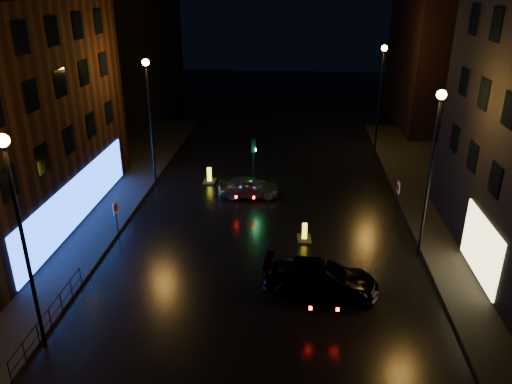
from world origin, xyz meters
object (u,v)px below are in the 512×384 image
road_sign_right (398,190)px  silver_hatchback (248,187)px  traffic_signal (253,182)px  road_sign_left (116,211)px  bollard_near (304,236)px  dark_sedan (321,278)px  bollard_far (210,179)px

road_sign_right → silver_hatchback: bearing=-17.2°
traffic_signal → road_sign_right: (8.70, -3.21, 1.04)m
traffic_signal → road_sign_right: size_ratio=1.67×
road_sign_left → road_sign_right: bearing=19.9°
silver_hatchback → bollard_near: silver_hatchback is taller
bollard_near → road_sign_right: bearing=29.6°
silver_hatchback → road_sign_right: (8.92, -1.96, 0.89)m
traffic_signal → dark_sedan: traffic_signal is taller
dark_sedan → silver_hatchback: bearing=26.9°
road_sign_right → bollard_near: bearing=28.7°
bollard_near → bollard_far: bollard_far is taller
silver_hatchback → road_sign_left: 8.90m
traffic_signal → silver_hatchback: traffic_signal is taller
dark_sedan → road_sign_left: road_sign_left is taller
bollard_far → dark_sedan: bearing=-58.8°
bollard_near → road_sign_right: size_ratio=0.56×
road_sign_left → traffic_signal: bearing=52.5°
dark_sedan → road_sign_left: size_ratio=2.43×
dark_sedan → road_sign_right: road_sign_right is taller
dark_sedan → bollard_near: bearing=12.8°
silver_hatchback → bollard_near: (3.51, -5.54, -0.44)m
traffic_signal → dark_sedan: 12.22m
bollard_near → silver_hatchback: bearing=118.4°
traffic_signal → road_sign_left: traffic_signal is taller
silver_hatchback → bollard_far: size_ratio=3.16×
traffic_signal → road_sign_left: size_ratio=1.67×
road_sign_left → road_sign_right: (15.40, 4.07, -0.01)m
dark_sedan → bollard_near: dark_sedan is taller
traffic_signal → bollard_far: bearing=163.3°
dark_sedan → road_sign_left: (-10.65, 4.28, 0.82)m
traffic_signal → dark_sedan: size_ratio=0.69×
bollard_near → road_sign_left: 10.09m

